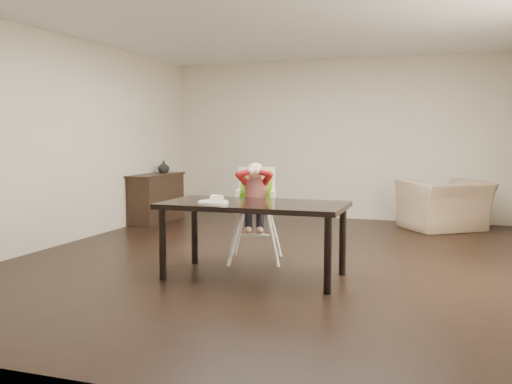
% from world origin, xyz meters
% --- Properties ---
extents(ground, '(7.00, 7.00, 0.00)m').
position_xyz_m(ground, '(0.00, 0.00, 0.00)').
color(ground, black).
rests_on(ground, ground).
extents(room_walls, '(6.02, 7.02, 2.71)m').
position_xyz_m(room_walls, '(0.00, 0.00, 1.86)').
color(room_walls, beige).
rests_on(room_walls, ground).
extents(dining_table, '(1.80, 0.90, 0.75)m').
position_xyz_m(dining_table, '(-0.07, -0.88, 0.67)').
color(dining_table, black).
rests_on(dining_table, ground).
extents(high_chair, '(0.56, 0.56, 1.11)m').
position_xyz_m(high_chair, '(-0.30, -0.15, 0.78)').
color(high_chair, white).
rests_on(high_chair, ground).
extents(plate, '(0.36, 0.36, 0.08)m').
position_xyz_m(plate, '(-0.40, -1.11, 0.78)').
color(plate, white).
rests_on(plate, dining_table).
extents(armchair, '(1.34, 1.25, 0.99)m').
position_xyz_m(armchair, '(1.69, 2.80, 0.49)').
color(armchair, tan).
rests_on(armchair, ground).
extents(sideboard, '(0.44, 1.26, 0.79)m').
position_xyz_m(sideboard, '(-2.78, 2.09, 0.40)').
color(sideboard, black).
rests_on(sideboard, ground).
extents(vase, '(0.22, 0.23, 0.20)m').
position_xyz_m(vase, '(-2.78, 2.35, 0.89)').
color(vase, '#99999E').
rests_on(vase, sideboard).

